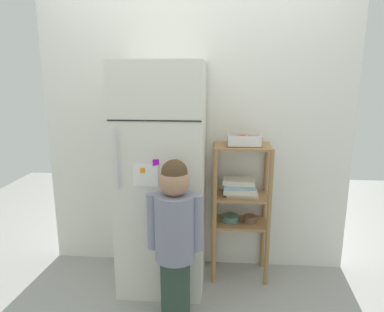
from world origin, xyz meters
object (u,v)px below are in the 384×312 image
Objects in this scene: fruit_bin at (245,141)px; refrigerator at (163,178)px; pantry_shelf_unit at (240,198)px; child_standing at (175,226)px.

refrigerator is at bearing -168.70° from fruit_bin.
pantry_shelf_unit is at bearing 141.87° from fruit_bin.
child_standing is 0.88m from fruit_bin.
refrigerator is 1.54× the size of child_standing.
pantry_shelf_unit is 4.32× the size of fruit_bin.
child_standing is at bearing -126.84° from pantry_shelf_unit.
fruit_bin is (0.62, 0.12, 0.28)m from refrigerator.
pantry_shelf_unit is 0.47m from fruit_bin.
child_standing is at bearing -128.88° from fruit_bin.
child_standing is at bearing -71.60° from refrigerator.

